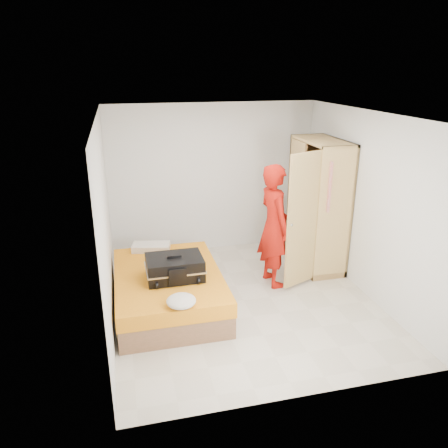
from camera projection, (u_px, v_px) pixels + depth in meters
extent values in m
plane|color=beige|center=(243.00, 300.00, 6.25)|extent=(4.00, 4.00, 0.00)
plane|color=white|center=(247.00, 114.00, 5.36)|extent=(4.00, 4.00, 0.00)
cube|color=white|center=(213.00, 179.00, 7.63)|extent=(3.60, 0.02, 2.60)
cube|color=white|center=(306.00, 283.00, 3.98)|extent=(3.60, 0.02, 2.60)
cube|color=white|center=(106.00, 226.00, 5.41)|extent=(0.02, 4.00, 2.60)
cube|color=white|center=(366.00, 205.00, 6.21)|extent=(0.02, 4.00, 2.60)
cube|color=#905D41|center=(169.00, 296.00, 6.07)|extent=(1.40, 2.00, 0.30)
cube|color=orange|center=(168.00, 280.00, 5.98)|extent=(1.42, 2.02, 0.20)
cube|color=#E2B46E|center=(333.00, 204.00, 7.11)|extent=(0.04, 1.20, 2.10)
cube|color=#E2B46E|center=(335.00, 216.00, 6.52)|extent=(0.58, 0.04, 2.10)
cube|color=#E2B46E|center=(304.00, 195.00, 7.58)|extent=(0.58, 0.04, 2.10)
cube|color=#E2B46E|center=(323.00, 141.00, 6.70)|extent=(0.58, 1.20, 0.04)
cube|color=tan|center=(314.00, 261.00, 7.39)|extent=(0.58, 1.20, 0.10)
cube|color=#E2B46E|center=(295.00, 201.00, 7.26)|extent=(0.04, 0.59, 2.00)
cube|color=#E2B46E|center=(302.00, 221.00, 6.31)|extent=(0.56, 0.26, 2.00)
cylinder|color=#B2B2B7|center=(322.00, 151.00, 6.75)|extent=(0.02, 1.10, 0.02)
imported|color=#BC120B|center=(274.00, 226.00, 6.47)|extent=(0.52, 0.73, 1.86)
cube|color=black|center=(175.00, 267.00, 5.78)|extent=(0.74, 0.53, 0.29)
cube|color=black|center=(174.00, 256.00, 5.73)|extent=(0.19, 0.05, 0.03)
ellipsoid|color=silver|center=(181.00, 301.00, 5.12)|extent=(0.35, 0.35, 0.13)
cube|color=silver|center=(151.00, 247.00, 6.67)|extent=(0.61, 0.40, 0.10)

